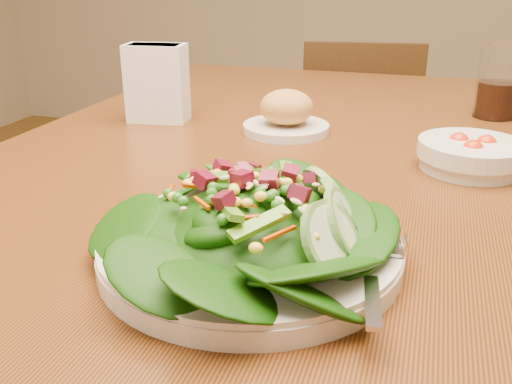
% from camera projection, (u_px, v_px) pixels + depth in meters
% --- Properties ---
extents(dining_table, '(0.90, 1.40, 0.75)m').
position_uv_depth(dining_table, '(282.00, 208.00, 0.93)').
color(dining_table, brown).
rests_on(dining_table, ground_plane).
extents(chair_far, '(0.43, 0.43, 0.81)m').
position_uv_depth(chair_far, '(356.00, 155.00, 1.89)').
color(chair_far, '#442811').
rests_on(chair_far, ground_plane).
extents(salad_plate, '(0.30, 0.30, 0.09)m').
position_uv_depth(salad_plate, '(260.00, 231.00, 0.55)').
color(salad_plate, silver).
rests_on(salad_plate, dining_table).
extents(bread_plate, '(0.15, 0.15, 0.07)m').
position_uv_depth(bread_plate, '(286.00, 115.00, 0.97)').
color(bread_plate, silver).
rests_on(bread_plate, dining_table).
extents(tomato_bowl, '(0.15, 0.15, 0.05)m').
position_uv_depth(tomato_bowl, '(471.00, 155.00, 0.80)').
color(tomato_bowl, silver).
rests_on(tomato_bowl, dining_table).
extents(drinking_glass, '(0.08, 0.08, 0.13)m').
position_uv_depth(drinking_glass, '(498.00, 87.00, 1.06)').
color(drinking_glass, silver).
rests_on(drinking_glass, dining_table).
extents(napkin_holder, '(0.11, 0.07, 0.14)m').
position_uv_depth(napkin_holder, '(157.00, 81.00, 1.03)').
color(napkin_holder, white).
rests_on(napkin_holder, dining_table).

